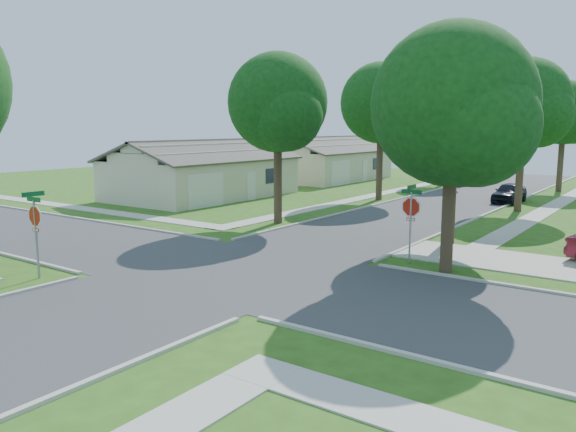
# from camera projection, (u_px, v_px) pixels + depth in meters

# --- Properties ---
(ground) EXTENTS (100.00, 100.00, 0.00)m
(ground) POSITION_uv_depth(u_px,v_px,m) (234.00, 270.00, 20.23)
(ground) COLOR #2E4D15
(ground) RESTS_ON ground
(road_ns) EXTENTS (7.00, 100.00, 0.02)m
(road_ns) POSITION_uv_depth(u_px,v_px,m) (234.00, 270.00, 20.23)
(road_ns) COLOR #333335
(road_ns) RESTS_ON ground
(sidewalk_ne) EXTENTS (1.20, 40.00, 0.04)m
(sidewalk_ne) POSITION_uv_depth(u_px,v_px,m) (558.00, 204.00, 37.61)
(sidewalk_ne) COLOR #9E9B91
(sidewalk_ne) RESTS_ON ground
(sidewalk_nw) EXTENTS (1.20, 40.00, 0.04)m
(sidewalk_nw) POSITION_uv_depth(u_px,v_px,m) (391.00, 192.00, 44.62)
(sidewalk_nw) COLOR #9E9B91
(sidewalk_nw) RESTS_ON ground
(driveway) EXTENTS (8.80, 3.60, 0.05)m
(driveway) POSITION_uv_depth(u_px,v_px,m) (513.00, 262.00, 21.39)
(driveway) COLOR #9E9B91
(driveway) RESTS_ON ground
(stop_sign_sw) EXTENTS (1.05, 0.80, 2.98)m
(stop_sign_sw) POSITION_uv_depth(u_px,v_px,m) (35.00, 220.00, 18.83)
(stop_sign_sw) COLOR gray
(stop_sign_sw) RESTS_ON ground
(stop_sign_ne) EXTENTS (1.05, 0.80, 2.98)m
(stop_sign_ne) POSITION_uv_depth(u_px,v_px,m) (411.00, 210.00, 20.99)
(stop_sign_ne) COLOR gray
(stop_sign_ne) RESTS_ON ground
(tree_e_near) EXTENTS (4.97, 4.80, 8.28)m
(tree_e_near) POSITION_uv_depth(u_px,v_px,m) (456.00, 114.00, 23.85)
(tree_e_near) COLOR #38281C
(tree_e_near) RESTS_ON ground
(tree_e_mid) EXTENTS (5.59, 5.40, 9.21)m
(tree_e_mid) POSITION_uv_depth(u_px,v_px,m) (525.00, 108.00, 33.39)
(tree_e_mid) COLOR #38281C
(tree_e_mid) RESTS_ON ground
(tree_e_far) EXTENTS (5.17, 5.00, 8.72)m
(tree_e_far) POSITION_uv_depth(u_px,v_px,m) (565.00, 116.00, 43.88)
(tree_e_far) COLOR #38281C
(tree_e_far) RESTS_ON ground
(tree_w_near) EXTENTS (5.38, 5.20, 8.97)m
(tree_w_near) POSITION_uv_depth(u_px,v_px,m) (279.00, 107.00, 29.17)
(tree_w_near) COLOR #38281C
(tree_w_near) RESTS_ON ground
(tree_w_mid) EXTENTS (5.80, 5.60, 9.56)m
(tree_w_mid) POSITION_uv_depth(u_px,v_px,m) (382.00, 107.00, 38.75)
(tree_w_mid) COLOR #38281C
(tree_w_mid) RESTS_ON ground
(tree_w_far) EXTENTS (4.76, 4.60, 8.04)m
(tree_w_far) POSITION_uv_depth(u_px,v_px,m) (447.00, 122.00, 49.36)
(tree_w_far) COLOR #38281C
(tree_w_far) RESTS_ON ground
(tree_ne_corner) EXTENTS (5.80, 5.60, 8.66)m
(tree_ne_corner) POSITION_uv_depth(u_px,v_px,m) (454.00, 113.00, 19.08)
(tree_ne_corner) COLOR #38281C
(tree_ne_corner) RESTS_ON ground
(house_nw_near) EXTENTS (8.42, 13.60, 4.23)m
(house_nw_near) POSITION_uv_depth(u_px,v_px,m) (203.00, 176.00, 41.22)
(house_nw_near) COLOR beige
(house_nw_near) RESTS_ON ground
(house_nw_far) EXTENTS (8.42, 13.60, 4.23)m
(house_nw_far) POSITION_uv_depth(u_px,v_px,m) (325.00, 164.00, 54.88)
(house_nw_far) COLOR beige
(house_nw_far) RESTS_ON ground
(car_curb_east) EXTENTS (1.66, 4.04, 1.37)m
(car_curb_east) POSITION_uv_depth(u_px,v_px,m) (509.00, 192.00, 38.29)
(car_curb_east) COLOR black
(car_curb_east) RESTS_ON ground
(car_curb_west) EXTENTS (1.95, 4.22, 1.20)m
(car_curb_west) POSITION_uv_depth(u_px,v_px,m) (464.00, 178.00, 49.99)
(car_curb_west) COLOR black
(car_curb_west) RESTS_ON ground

